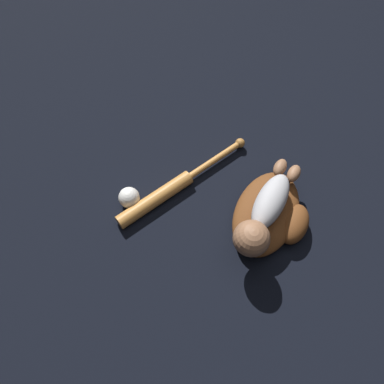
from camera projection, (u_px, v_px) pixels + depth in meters
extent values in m
plane|color=black|center=(253.00, 230.00, 1.31)|extent=(6.00, 6.00, 0.00)
ellipsoid|color=brown|center=(266.00, 213.00, 1.29)|extent=(0.40, 0.33, 0.09)
ellipsoid|color=brown|center=(294.00, 224.00, 1.27)|extent=(0.18, 0.15, 0.09)
ellipsoid|color=#B2B2B7|center=(271.00, 201.00, 1.22)|extent=(0.24, 0.18, 0.08)
sphere|color=#936647|center=(251.00, 238.00, 1.14)|extent=(0.12, 0.12, 0.12)
ellipsoid|color=#936647|center=(294.00, 174.00, 1.29)|extent=(0.08, 0.07, 0.04)
ellipsoid|color=#936647|center=(280.00, 167.00, 1.30)|extent=(0.08, 0.07, 0.04)
cylinder|color=#C6843D|center=(155.00, 199.00, 1.34)|extent=(0.24, 0.27, 0.05)
cylinder|color=#C6843D|center=(215.00, 159.00, 1.42)|extent=(0.18, 0.21, 0.02)
sphere|color=#A97034|center=(240.00, 143.00, 1.46)|extent=(0.04, 0.04, 0.04)
sphere|color=white|center=(129.00, 198.00, 1.33)|extent=(0.08, 0.08, 0.08)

